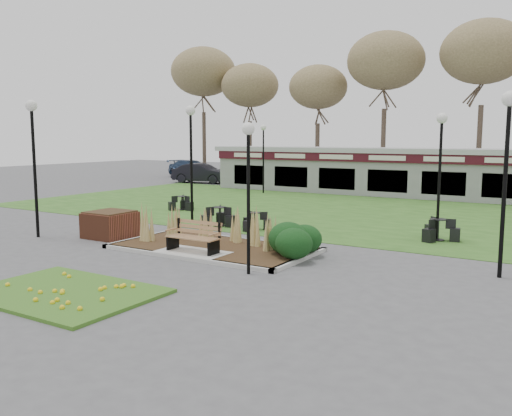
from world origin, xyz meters
The scene contains 21 objects.
ground centered at (0.00, 0.00, 0.00)m, with size 100.00×100.00×0.00m, color #515154.
lawn centered at (0.00, 12.00, 0.01)m, with size 34.00×16.00×0.02m, color #2E5D1D.
flower_bed centered at (0.00, -4.60, 0.07)m, with size 4.20×3.00×0.16m.
planting_bed centered at (1.27, 1.35, 0.37)m, with size 6.75×3.40×1.27m.
park_bench centered at (0.00, 0.25, 0.59)m, with size 1.70×0.66×0.93m.
brick_planter centered at (-4.40, 1.00, 0.48)m, with size 1.50×1.50×0.95m.
food_pavilion centered at (0.00, 19.96, 1.48)m, with size 24.60×3.40×2.90m.
tree_backdrop centered at (0.00, 28.00, 8.36)m, with size 47.24×5.24×10.36m.
lamp_post_near_left centered at (-6.68, -0.31, 3.54)m, with size 0.40×0.40×4.86m.
lamp_post_near_right centered at (2.60, -0.80, 2.88)m, with size 0.33×0.33×3.95m.
lamp_post_mid_left centered at (-4.12, 5.34, 3.54)m, with size 0.40×0.40×4.85m.
lamp_post_mid_right centered at (8.28, 2.27, 3.43)m, with size 0.39×0.39×4.70m.
lamp_post_far_right centered at (5.68, 6.62, 3.20)m, with size 0.36×0.36×4.39m.
lamp_post_far_left centered at (-7.57, 17.00, 3.16)m, with size 0.36×0.36×4.34m.
bistro_set_a centered at (-2.46, 5.00, 0.28)m, with size 1.25×1.45×0.77m.
bistro_set_b centered at (-6.84, 7.97, 0.25)m, with size 1.13×1.27×0.68m.
bistro_set_c centered at (-0.80, 5.00, 0.24)m, with size 1.26×1.11×0.67m.
bistro_set_d centered at (5.76, 6.48, 0.27)m, with size 1.32×1.39×0.75m.
car_silver centered at (-14.14, 27.00, 0.67)m, with size 1.58×3.92×1.33m, color #B2B3B8.
car_black centered at (-15.53, 21.00, 0.76)m, with size 1.60×4.60×1.52m, color black.
car_blue centered at (-19.70, 25.03, 0.77)m, with size 2.14×5.28×1.53m, color navy.
Camera 1 is at (10.05, -12.53, 3.58)m, focal length 38.00 mm.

